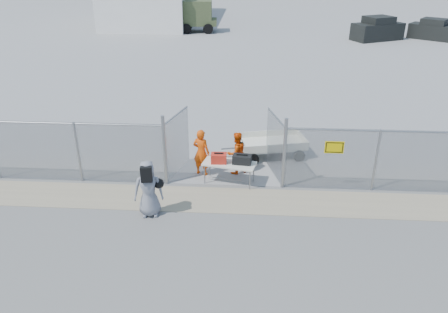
# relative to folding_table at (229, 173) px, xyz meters

# --- Properties ---
(ground) EXTENTS (160.00, 160.00, 0.00)m
(ground) POSITION_rel_folding_table_xyz_m (-0.17, -2.20, -0.38)
(ground) COLOR #585858
(tarmac_inside) EXTENTS (160.00, 80.00, 0.01)m
(tarmac_inside) POSITION_rel_folding_table_xyz_m (-0.17, 39.80, -0.37)
(tarmac_inside) COLOR gray
(tarmac_inside) RESTS_ON ground
(dirt_strip) EXTENTS (44.00, 1.60, 0.01)m
(dirt_strip) POSITION_rel_folding_table_xyz_m (-0.17, -1.20, -0.37)
(dirt_strip) COLOR gray
(dirt_strip) RESTS_ON ground
(chain_link_fence) EXTENTS (40.00, 0.20, 2.20)m
(chain_link_fence) POSITION_rel_folding_table_xyz_m (-0.17, -0.20, 0.72)
(chain_link_fence) COLOR gray
(chain_link_fence) RESTS_ON ground
(folding_table) EXTENTS (1.91, 1.10, 0.76)m
(folding_table) POSITION_rel_folding_table_xyz_m (0.00, 0.00, 0.00)
(folding_table) COLOR silver
(folding_table) RESTS_ON ground
(orange_bag) EXTENTS (0.54, 0.37, 0.33)m
(orange_bag) POSITION_rel_folding_table_xyz_m (-0.36, 0.01, 0.55)
(orange_bag) COLOR red
(orange_bag) RESTS_ON folding_table
(black_duffel) EXTENTS (0.67, 0.44, 0.30)m
(black_duffel) POSITION_rel_folding_table_xyz_m (0.43, 0.00, 0.53)
(black_duffel) COLOR black
(black_duffel) RESTS_ON folding_table
(security_worker_left) EXTENTS (0.73, 0.60, 1.73)m
(security_worker_left) POSITION_rel_folding_table_xyz_m (-1.03, 0.58, 0.48)
(security_worker_left) COLOR #D94608
(security_worker_left) RESTS_ON ground
(security_worker_right) EXTENTS (0.96, 0.91, 1.57)m
(security_worker_right) POSITION_rel_folding_table_xyz_m (0.22, 0.78, 0.41)
(security_worker_right) COLOR #D94608
(security_worker_right) RESTS_ON ground
(visitor) EXTENTS (0.95, 0.70, 1.80)m
(visitor) POSITION_rel_folding_table_xyz_m (-2.31, -2.17, 0.52)
(visitor) COLOR slate
(visitor) RESTS_ON ground
(utility_trailer) EXTENTS (3.62, 2.42, 0.80)m
(utility_trailer) POSITION_rel_folding_table_xyz_m (1.54, 2.38, 0.02)
(utility_trailer) COLOR silver
(utility_trailer) RESTS_ON ground
(military_truck) EXTENTS (6.32, 2.70, 2.94)m
(military_truck) POSITION_rel_folding_table_xyz_m (-5.99, 30.44, 1.09)
(military_truck) COLOR #444F2D
(military_truck) RESTS_ON ground
(parked_vehicle_near) EXTENTS (4.88, 3.79, 2.01)m
(parked_vehicle_near) POSITION_rel_folding_table_xyz_m (11.71, 27.29, 0.62)
(parked_vehicle_near) COLOR black
(parked_vehicle_near) RESTS_ON ground
(parked_vehicle_mid) EXTENTS (4.21, 3.75, 1.77)m
(parked_vehicle_mid) POSITION_rel_folding_table_xyz_m (16.79, 28.00, 0.51)
(parked_vehicle_mid) COLOR black
(parked_vehicle_mid) RESTS_ON ground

